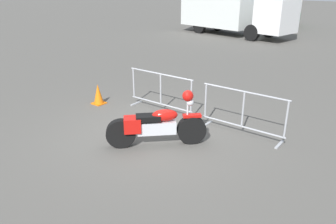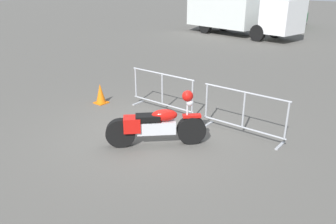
{
  "view_description": "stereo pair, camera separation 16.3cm",
  "coord_description": "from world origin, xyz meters",
  "px_view_note": "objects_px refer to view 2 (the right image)",
  "views": [
    {
      "loc": [
        4.65,
        -5.29,
        3.35
      ],
      "look_at": [
        0.5,
        0.01,
        0.65
      ],
      "focal_mm": 35.0,
      "sensor_mm": 36.0,
      "label": 1
    },
    {
      "loc": [
        4.78,
        -5.19,
        3.35
      ],
      "look_at": [
        0.5,
        0.01,
        0.65
      ],
      "focal_mm": 35.0,
      "sensor_mm": 36.0,
      "label": 2
    }
  ],
  "objects_px": {
    "pedestrian": "(294,18)",
    "traffic_cone": "(101,94)",
    "crowd_barrier_far": "(243,113)",
    "box_truck": "(236,9)",
    "parked_car_tan": "(228,13)",
    "parked_car_green": "(290,17)",
    "motorcycle": "(156,125)",
    "crowd_barrier_near": "(162,92)",
    "parked_car_blue": "(256,15)"
  },
  "relations": [
    {
      "from": "pedestrian",
      "to": "traffic_cone",
      "type": "xyz_separation_m",
      "value": [
        0.94,
        -18.12,
        -0.63
      ]
    },
    {
      "from": "crowd_barrier_far",
      "to": "box_truck",
      "type": "relative_size",
      "value": 0.26
    },
    {
      "from": "parked_car_tan",
      "to": "parked_car_green",
      "type": "bearing_deg",
      "value": -97.42
    },
    {
      "from": "motorcycle",
      "to": "crowd_barrier_far",
      "type": "relative_size",
      "value": 0.8
    },
    {
      "from": "motorcycle",
      "to": "crowd_barrier_far",
      "type": "height_order",
      "value": "motorcycle"
    },
    {
      "from": "motorcycle",
      "to": "parked_car_green",
      "type": "relative_size",
      "value": 0.37
    },
    {
      "from": "motorcycle",
      "to": "traffic_cone",
      "type": "bearing_deg",
      "value": 117.51
    },
    {
      "from": "box_truck",
      "to": "parked_car_green",
      "type": "height_order",
      "value": "box_truck"
    },
    {
      "from": "crowd_barrier_near",
      "to": "parked_car_green",
      "type": "bearing_deg",
      "value": 101.05
    },
    {
      "from": "crowd_barrier_near",
      "to": "box_truck",
      "type": "relative_size",
      "value": 0.26
    },
    {
      "from": "crowd_barrier_far",
      "to": "traffic_cone",
      "type": "distance_m",
      "value": 4.28
    },
    {
      "from": "motorcycle",
      "to": "parked_car_green",
      "type": "xyz_separation_m",
      "value": [
        -5.08,
        21.42,
        0.27
      ]
    },
    {
      "from": "parked_car_blue",
      "to": "traffic_cone",
      "type": "height_order",
      "value": "parked_car_blue"
    },
    {
      "from": "traffic_cone",
      "to": "motorcycle",
      "type": "bearing_deg",
      "value": -17.48
    },
    {
      "from": "motorcycle",
      "to": "box_truck",
      "type": "xyz_separation_m",
      "value": [
        -6.42,
        15.18,
        1.17
      ]
    },
    {
      "from": "crowd_barrier_far",
      "to": "traffic_cone",
      "type": "bearing_deg",
      "value": -170.79
    },
    {
      "from": "pedestrian",
      "to": "traffic_cone",
      "type": "height_order",
      "value": "pedestrian"
    },
    {
      "from": "parked_car_tan",
      "to": "pedestrian",
      "type": "bearing_deg",
      "value": -116.23
    },
    {
      "from": "box_truck",
      "to": "traffic_cone",
      "type": "bearing_deg",
      "value": -66.78
    },
    {
      "from": "parked_car_blue",
      "to": "parked_car_green",
      "type": "bearing_deg",
      "value": -93.83
    },
    {
      "from": "parked_car_green",
      "to": "traffic_cone",
      "type": "xyz_separation_m",
      "value": [
        2.08,
        -20.47,
        -0.45
      ]
    },
    {
      "from": "pedestrian",
      "to": "crowd_barrier_far",
      "type": "bearing_deg",
      "value": -12.5
    },
    {
      "from": "crowd_barrier_near",
      "to": "parked_car_blue",
      "type": "xyz_separation_m",
      "value": [
        -6.66,
        19.7,
        0.2
      ]
    },
    {
      "from": "motorcycle",
      "to": "crowd_barrier_near",
      "type": "bearing_deg",
      "value": 81.68
    },
    {
      "from": "crowd_barrier_far",
      "to": "pedestrian",
      "type": "xyz_separation_m",
      "value": [
        -5.16,
        17.44,
        0.37
      ]
    },
    {
      "from": "crowd_barrier_near",
      "to": "parked_car_green",
      "type": "xyz_separation_m",
      "value": [
        -3.86,
        19.79,
        0.19
      ]
    },
    {
      "from": "box_truck",
      "to": "parked_car_tan",
      "type": "relative_size",
      "value": 1.86
    },
    {
      "from": "crowd_barrier_far",
      "to": "pedestrian",
      "type": "bearing_deg",
      "value": 106.48
    },
    {
      "from": "box_truck",
      "to": "parked_car_blue",
      "type": "height_order",
      "value": "box_truck"
    },
    {
      "from": "motorcycle",
      "to": "parked_car_tan",
      "type": "distance_m",
      "value": 24.08
    },
    {
      "from": "pedestrian",
      "to": "crowd_barrier_near",
      "type": "bearing_deg",
      "value": -20.08
    },
    {
      "from": "parked_car_blue",
      "to": "traffic_cone",
      "type": "relative_size",
      "value": 7.68
    },
    {
      "from": "motorcycle",
      "to": "crowd_barrier_far",
      "type": "distance_m",
      "value": 2.04
    },
    {
      "from": "crowd_barrier_near",
      "to": "parked_car_blue",
      "type": "height_order",
      "value": "parked_car_blue"
    },
    {
      "from": "crowd_barrier_far",
      "to": "traffic_cone",
      "type": "relative_size",
      "value": 3.53
    },
    {
      "from": "box_truck",
      "to": "traffic_cone",
      "type": "distance_m",
      "value": 14.7
    },
    {
      "from": "crowd_barrier_far",
      "to": "parked_car_green",
      "type": "bearing_deg",
      "value": 107.65
    },
    {
      "from": "parked_car_green",
      "to": "crowd_barrier_near",
      "type": "bearing_deg",
      "value": -174.62
    },
    {
      "from": "parked_car_blue",
      "to": "motorcycle",
      "type": "bearing_deg",
      "value": -165.42
    },
    {
      "from": "traffic_cone",
      "to": "pedestrian",
      "type": "bearing_deg",
      "value": 92.96
    },
    {
      "from": "crowd_barrier_near",
      "to": "parked_car_tan",
      "type": "xyz_separation_m",
      "value": [
        -9.45,
        19.96,
        0.16
      ]
    },
    {
      "from": "crowd_barrier_near",
      "to": "parked_car_green",
      "type": "distance_m",
      "value": 20.16
    },
    {
      "from": "pedestrian",
      "to": "traffic_cone",
      "type": "bearing_deg",
      "value": -26.01
    },
    {
      "from": "crowd_barrier_near",
      "to": "parked_car_green",
      "type": "height_order",
      "value": "parked_car_green"
    },
    {
      "from": "pedestrian",
      "to": "parked_car_tan",
      "type": "bearing_deg",
      "value": -139.53
    },
    {
      "from": "parked_car_blue",
      "to": "traffic_cone",
      "type": "xyz_separation_m",
      "value": [
        4.87,
        -20.38,
        -0.46
      ]
    },
    {
      "from": "parked_car_tan",
      "to": "parked_car_blue",
      "type": "height_order",
      "value": "parked_car_blue"
    },
    {
      "from": "box_truck",
      "to": "parked_car_blue",
      "type": "distance_m",
      "value": 6.38
    },
    {
      "from": "motorcycle",
      "to": "crowd_barrier_near",
      "type": "distance_m",
      "value": 2.03
    },
    {
      "from": "crowd_barrier_near",
      "to": "pedestrian",
      "type": "relative_size",
      "value": 1.23
    }
  ]
}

